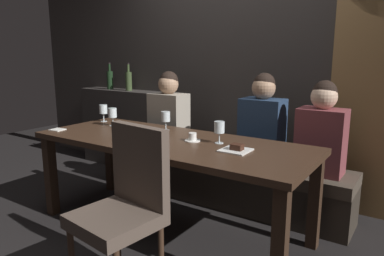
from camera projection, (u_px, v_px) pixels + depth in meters
ground at (171, 228)px, 2.92m from camera, size 9.00×9.00×0.00m
back_wall_tiled at (242, 42)px, 3.60m from camera, size 6.00×0.12×3.00m
back_counter at (121, 128)px, 4.51m from camera, size 1.10×0.28×0.95m
dining_table at (170, 151)px, 2.78m from camera, size 2.20×0.84×0.74m
banquette_bench at (214, 177)px, 3.44m from camera, size 2.50×0.44×0.45m
chair_near_side at (126, 199)px, 2.09m from camera, size 0.49×0.49×0.98m
diner_redhead at (169, 112)px, 3.58m from camera, size 0.36×0.24×0.77m
diner_bearded at (262, 121)px, 3.10m from camera, size 0.36×0.24×0.78m
diner_far_end at (322, 130)px, 2.81m from camera, size 0.36×0.24×0.74m
wine_bottle_dark_red at (110, 79)px, 4.45m from camera, size 0.08×0.08×0.33m
wine_bottle_pale_label at (129, 80)px, 4.29m from camera, size 0.08×0.08×0.33m
wine_glass_far_right at (219, 128)px, 2.63m from camera, size 0.08×0.08×0.16m
wine_glass_end_left at (103, 110)px, 3.47m from camera, size 0.08×0.08×0.16m
wine_glass_center_back at (112, 113)px, 3.26m from camera, size 0.08×0.08×0.16m
wine_glass_far_left at (166, 117)px, 3.07m from camera, size 0.08×0.08×0.16m
espresso_cup at (193, 138)px, 2.71m from camera, size 0.12×0.12×0.06m
dessert_plate at (236, 149)px, 2.44m from camera, size 0.19×0.19×0.05m
folded_napkin at (58, 130)px, 3.10m from camera, size 0.12×0.11×0.01m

